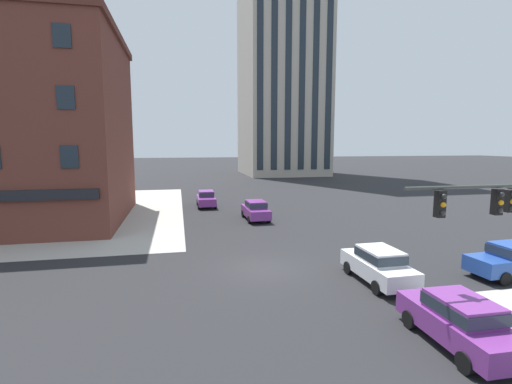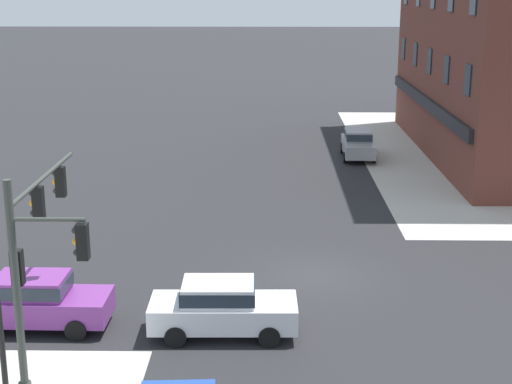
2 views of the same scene
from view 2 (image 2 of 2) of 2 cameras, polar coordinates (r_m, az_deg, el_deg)
ground_plane at (r=27.96m, az=4.34°, el=-6.22°), size 320.00×320.00×0.00m
traffic_signal_main at (r=20.46m, az=-15.98°, el=-4.10°), size 6.01×2.09×5.79m
car_main_northbound_near at (r=24.50m, az=-16.08°, el=-7.70°), size 1.94×4.43×1.68m
car_main_southbound_near at (r=46.58m, az=7.60°, el=3.65°), size 4.45×1.99×1.68m
car_main_mid at (r=23.14m, az=-2.57°, el=-8.48°), size 1.95×4.43×1.68m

